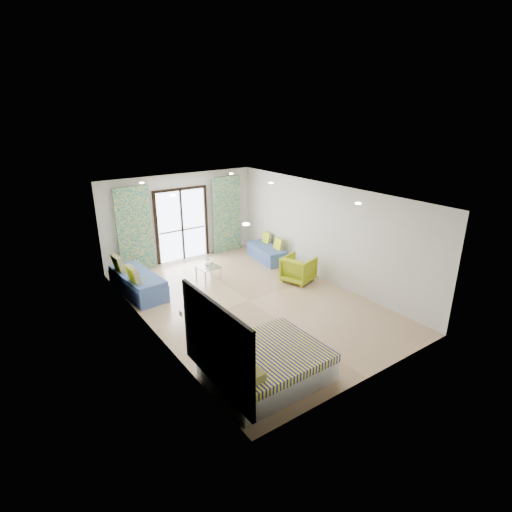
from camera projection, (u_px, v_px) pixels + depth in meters
floor at (249, 301)px, 9.98m from camera, size 5.00×7.50×0.01m
ceiling at (248, 194)px, 9.05m from camera, size 5.00×7.50×0.01m
wall_back at (181, 217)px, 12.40m from camera, size 5.00×0.01×2.70m
wall_front at (375, 311)px, 6.64m from camera, size 5.00×0.01×2.70m
wall_left at (148, 273)px, 8.17m from camera, size 0.01×7.50×2.70m
wall_right at (325, 233)px, 10.87m from camera, size 0.01×7.50×2.70m
balcony_door at (182, 221)px, 12.40m from camera, size 1.76×0.08×2.28m
balcony_rail at (182, 230)px, 12.52m from camera, size 1.52×0.03×0.04m
curtain_left at (134, 230)px, 11.45m from camera, size 1.00×0.10×2.50m
curtain_right at (227, 215)px, 13.13m from camera, size 1.00×0.10×2.50m
downlight_a at (246, 224)px, 6.77m from camera, size 0.12×0.12×0.02m
downlight_b at (358, 203)px, 8.28m from camera, size 0.12×0.12×0.02m
downlight_c at (173, 195)px, 9.07m from camera, size 0.12×0.12×0.02m
downlight_d at (271, 183)px, 10.59m from camera, size 0.12×0.12×0.02m
downlight_e at (142, 183)px, 10.61m from camera, size 0.12×0.12×0.02m
downlight_f at (231, 174)px, 12.12m from camera, size 0.12×0.12×0.02m
headboard at (216, 345)px, 6.22m from camera, size 0.06×2.10×1.50m
switch_plate at (181, 314)px, 7.17m from camera, size 0.02×0.10×0.10m
bed at (266, 364)px, 7.01m from camera, size 1.98×1.62×0.68m
daybed_left at (137, 283)px, 10.29m from camera, size 0.93×2.04×0.98m
daybed_right at (267, 252)px, 12.65m from camera, size 0.82×1.66×0.78m
coffee_table at (208, 268)px, 11.16m from camera, size 0.61×0.61×0.66m
vase at (208, 264)px, 11.14m from camera, size 0.18×0.19×0.16m
armchair at (299, 268)px, 11.01m from camera, size 0.93×0.96×0.80m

